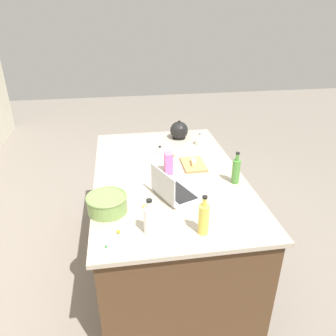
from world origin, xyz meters
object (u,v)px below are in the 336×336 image
at_px(mixing_bowl_large, 107,203).
at_px(bottle_vinegar, 150,219).
at_px(laptop, 172,191).
at_px(bottle_oil, 204,218).
at_px(kitchen_timer, 160,150).
at_px(cutting_board, 193,164).
at_px(ramekin_medium, 199,142).
at_px(butter_stick_left, 194,162).
at_px(candy_bag, 168,163).
at_px(ramekin_small, 203,133).
at_px(bottle_olive, 236,171).
at_px(kettle, 179,131).

xyz_separation_m(mixing_bowl_large, bottle_vinegar, (-0.26, -0.25, 0.03)).
height_order(laptop, bottle_oil, bottle_oil).
bearing_deg(kitchen_timer, bottle_oil, -175.00).
xyz_separation_m(cutting_board, ramekin_medium, (0.45, -0.16, 0.01)).
distance_m(laptop, butter_stick_left, 0.51).
bearing_deg(butter_stick_left, candy_bag, 110.71).
bearing_deg(ramekin_small, candy_bag, 148.02).
distance_m(laptop, bottle_oil, 0.44).
distance_m(bottle_vinegar, ramekin_small, 1.66).
xyz_separation_m(bottle_olive, butter_stick_left, (0.32, 0.24, -0.06)).
bearing_deg(candy_bag, bottle_vinegar, 162.83).
height_order(kettle, ramekin_small, kettle).
height_order(cutting_board, ramekin_small, ramekin_small).
bearing_deg(laptop, bottle_oil, -165.12).
height_order(butter_stick_left, ramekin_medium, butter_stick_left).
distance_m(mixing_bowl_large, candy_bag, 0.67).
distance_m(cutting_board, kitchen_timer, 0.37).
relative_size(cutting_board, kitchen_timer, 3.65).
relative_size(bottle_oil, ramekin_small, 3.51).
bearing_deg(bottle_vinegar, ramekin_medium, -25.59).
distance_m(cutting_board, ramekin_small, 0.72).
bearing_deg(bottle_oil, mixing_bowl_large, 60.80).
bearing_deg(bottle_vinegar, bottle_olive, -54.61).
relative_size(mixing_bowl_large, cutting_board, 0.94).
bearing_deg(cutting_board, ramekin_small, -20.77).
distance_m(mixing_bowl_large, ramekin_small, 1.57).
bearing_deg(bottle_vinegar, ramekin_small, -25.24).
bearing_deg(mixing_bowl_large, ramekin_small, -37.57).
bearing_deg(cutting_board, ramekin_medium, -19.47).
xyz_separation_m(mixing_bowl_large, cutting_board, (0.57, -0.70, -0.05)).
bearing_deg(ramekin_medium, mixing_bowl_large, 139.78).
xyz_separation_m(laptop, kitchen_timer, (0.73, -0.01, -0.01)).
relative_size(kettle, candy_bag, 1.25).
height_order(laptop, butter_stick_left, laptop).
distance_m(bottle_olive, cutting_board, 0.42).
bearing_deg(bottle_oil, ramekin_small, -14.43).
distance_m(bottle_vinegar, ramekin_medium, 1.41).
bearing_deg(candy_bag, kitchen_timer, 2.81).
distance_m(bottle_olive, candy_bag, 0.53).
distance_m(bottle_oil, ramekin_small, 1.61).
bearing_deg(butter_stick_left, laptop, 150.09).
bearing_deg(kitchen_timer, ramekin_medium, -66.50).
relative_size(butter_stick_left, candy_bag, 0.65).
height_order(mixing_bowl_large, ramekin_small, mixing_bowl_large).
xyz_separation_m(ramekin_small, ramekin_medium, (-0.23, 0.10, 0.00)).
height_order(butter_stick_left, candy_bag, candy_bag).
relative_size(laptop, ramekin_medium, 4.17).
height_order(mixing_bowl_large, cutting_board, mixing_bowl_large).
bearing_deg(butter_stick_left, kitchen_timer, 40.75).
relative_size(cutting_board, candy_bag, 1.65).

